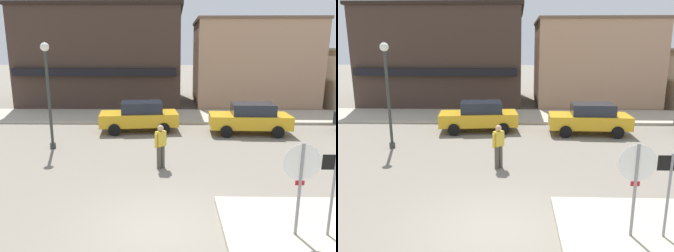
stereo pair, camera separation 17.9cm
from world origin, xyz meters
The scene contains 10 objects.
ground_plane centered at (0.00, 0.00, 0.00)m, with size 160.00×160.00×0.00m, color gray.
kerb_far centered at (0.00, 13.17, 0.07)m, with size 80.00×4.00×0.15m, color #B7AD99.
stop_sign centered at (3.04, -0.37, 1.52)m, with size 0.82×0.07×2.30m.
one_way_sign centered at (3.76, -0.39, 1.33)m, with size 0.60×0.06×2.10m.
lamp_post centered at (-5.00, 6.51, 2.96)m, with size 0.36×0.36×4.54m.
parked_car_nearest centered at (-1.51, 9.64, 0.81)m, with size 4.17×2.23×1.56m.
parked_car_second centered at (4.15, 9.23, 0.81)m, with size 4.05×1.98×1.56m.
pedestrian_crossing_near centered at (-0.19, 4.17, 0.87)m, with size 0.45×0.46×1.61m.
building_corner_shop centered at (-5.09, 19.68, 3.64)m, with size 11.95×9.53×7.27m.
building_storefront_left_near centered at (6.23, 18.80, 3.17)m, with size 8.74×7.14×6.32m.
Camera 2 is at (0.45, -7.07, 4.26)m, focal length 35.00 mm.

